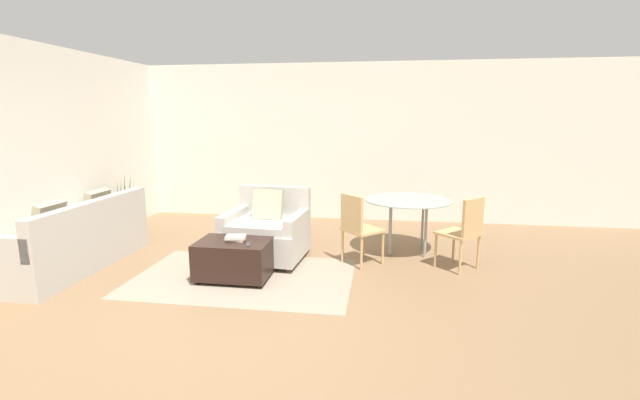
{
  "coord_description": "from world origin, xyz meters",
  "views": [
    {
      "loc": [
        1.45,
        -3.63,
        1.84
      ],
      "look_at": [
        0.64,
        1.86,
        0.75
      ],
      "focal_mm": 24.0,
      "sensor_mm": 36.0,
      "label": 1
    }
  ],
  "objects_px": {
    "book_stack": "(236,238)",
    "tv_remote_primary": "(248,244)",
    "ottoman": "(234,258)",
    "dining_table": "(408,205)",
    "couch": "(72,244)",
    "dining_chair_near_left": "(358,225)",
    "armchair": "(267,232)",
    "dining_chair_near_right": "(465,229)",
    "potted_plant": "(128,221)"
  },
  "relations": [
    {
      "from": "dining_chair_near_right",
      "to": "ottoman",
      "type": "bearing_deg",
      "value": -165.4
    },
    {
      "from": "couch",
      "to": "armchair",
      "type": "height_order",
      "value": "armchair"
    },
    {
      "from": "couch",
      "to": "tv_remote_primary",
      "type": "relative_size",
      "value": 14.43
    },
    {
      "from": "couch",
      "to": "dining_chair_near_left",
      "type": "height_order",
      "value": "dining_chair_near_left"
    },
    {
      "from": "couch",
      "to": "dining_table",
      "type": "distance_m",
      "value": 4.3
    },
    {
      "from": "armchair",
      "to": "tv_remote_primary",
      "type": "height_order",
      "value": "armchair"
    },
    {
      "from": "couch",
      "to": "dining_chair_near_right",
      "type": "bearing_deg",
      "value": 7.47
    },
    {
      "from": "couch",
      "to": "tv_remote_primary",
      "type": "bearing_deg",
      "value": -4.42
    },
    {
      "from": "potted_plant",
      "to": "dining_table",
      "type": "xyz_separation_m",
      "value": [
        4.33,
        -0.26,
        0.45
      ]
    },
    {
      "from": "couch",
      "to": "potted_plant",
      "type": "xyz_separation_m",
      "value": [
        -0.23,
        1.52,
        -0.09
      ]
    },
    {
      "from": "dining_chair_near_left",
      "to": "dining_table",
      "type": "bearing_deg",
      "value": 45.0
    },
    {
      "from": "book_stack",
      "to": "potted_plant",
      "type": "bearing_deg",
      "value": 146.21
    },
    {
      "from": "dining_chair_near_left",
      "to": "armchair",
      "type": "bearing_deg",
      "value": 177.09
    },
    {
      "from": "couch",
      "to": "ottoman",
      "type": "bearing_deg",
      "value": -1.86
    },
    {
      "from": "ottoman",
      "to": "dining_chair_near_right",
      "type": "relative_size",
      "value": 0.91
    },
    {
      "from": "ottoman",
      "to": "dining_table",
      "type": "relative_size",
      "value": 0.7
    },
    {
      "from": "dining_table",
      "to": "potted_plant",
      "type": "bearing_deg",
      "value": 176.55
    },
    {
      "from": "couch",
      "to": "book_stack",
      "type": "relative_size",
      "value": 8.33
    },
    {
      "from": "armchair",
      "to": "tv_remote_primary",
      "type": "distance_m",
      "value": 0.87
    },
    {
      "from": "tv_remote_primary",
      "to": "dining_chair_near_left",
      "type": "xyz_separation_m",
      "value": [
        1.15,
        0.8,
        0.06
      ]
    },
    {
      "from": "tv_remote_primary",
      "to": "dining_chair_near_right",
      "type": "bearing_deg",
      "value": 18.19
    },
    {
      "from": "potted_plant",
      "to": "book_stack",
      "type": "bearing_deg",
      "value": -33.79
    },
    {
      "from": "book_stack",
      "to": "armchair",
      "type": "bearing_deg",
      "value": 77.54
    },
    {
      "from": "ottoman",
      "to": "dining_chair_near_left",
      "type": "distance_m",
      "value": 1.55
    },
    {
      "from": "armchair",
      "to": "tv_remote_primary",
      "type": "xyz_separation_m",
      "value": [
        0.03,
        -0.86,
        0.1
      ]
    },
    {
      "from": "armchair",
      "to": "dining_table",
      "type": "relative_size",
      "value": 0.9
    },
    {
      "from": "dining_table",
      "to": "dining_chair_near_right",
      "type": "distance_m",
      "value": 0.92
    },
    {
      "from": "ottoman",
      "to": "tv_remote_primary",
      "type": "height_order",
      "value": "tv_remote_primary"
    },
    {
      "from": "armchair",
      "to": "dining_table",
      "type": "distance_m",
      "value": 1.94
    },
    {
      "from": "couch",
      "to": "tv_remote_primary",
      "type": "xyz_separation_m",
      "value": [
        2.31,
        -0.18,
        0.16
      ]
    },
    {
      "from": "book_stack",
      "to": "dining_table",
      "type": "distance_m",
      "value": 2.38
    },
    {
      "from": "dining_table",
      "to": "ottoman",
      "type": "bearing_deg",
      "value": -146.47
    },
    {
      "from": "book_stack",
      "to": "tv_remote_primary",
      "type": "bearing_deg",
      "value": -35.02
    },
    {
      "from": "dining_table",
      "to": "dining_chair_near_right",
      "type": "relative_size",
      "value": 1.3
    },
    {
      "from": "ottoman",
      "to": "armchair",
      "type": "bearing_deg",
      "value": 76.37
    },
    {
      "from": "ottoman",
      "to": "tv_remote_primary",
      "type": "xyz_separation_m",
      "value": [
        0.21,
        -0.11,
        0.21
      ]
    },
    {
      "from": "couch",
      "to": "tv_remote_primary",
      "type": "distance_m",
      "value": 2.32
    },
    {
      "from": "potted_plant",
      "to": "dining_table",
      "type": "distance_m",
      "value": 4.36
    },
    {
      "from": "ottoman",
      "to": "book_stack",
      "type": "height_order",
      "value": "book_stack"
    },
    {
      "from": "ottoman",
      "to": "tv_remote_primary",
      "type": "distance_m",
      "value": 0.32
    },
    {
      "from": "potted_plant",
      "to": "armchair",
      "type": "bearing_deg",
      "value": -18.58
    },
    {
      "from": "book_stack",
      "to": "potted_plant",
      "type": "distance_m",
      "value": 2.83
    },
    {
      "from": "dining_table",
      "to": "tv_remote_primary",
      "type": "bearing_deg",
      "value": -141.24
    },
    {
      "from": "ottoman",
      "to": "dining_chair_near_left",
      "type": "height_order",
      "value": "dining_chair_near_left"
    },
    {
      "from": "armchair",
      "to": "dining_chair_near_left",
      "type": "relative_size",
      "value": 1.17
    },
    {
      "from": "dining_chair_near_left",
      "to": "couch",
      "type": "bearing_deg",
      "value": -169.82
    },
    {
      "from": "armchair",
      "to": "dining_table",
      "type": "height_order",
      "value": "armchair"
    },
    {
      "from": "potted_plant",
      "to": "dining_table",
      "type": "height_order",
      "value": "potted_plant"
    },
    {
      "from": "armchair",
      "to": "dining_chair_near_right",
      "type": "xyz_separation_m",
      "value": [
        2.46,
        -0.06,
        0.16
      ]
    },
    {
      "from": "couch",
      "to": "ottoman",
      "type": "height_order",
      "value": "couch"
    }
  ]
}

